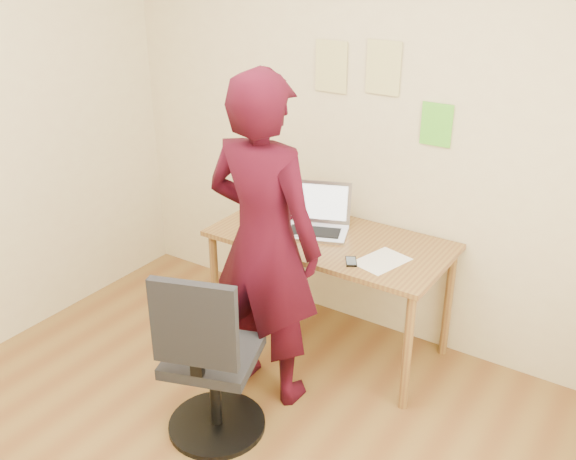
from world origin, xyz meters
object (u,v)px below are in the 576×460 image
Objects in this scene: desk at (330,251)px; laptop at (318,222)px; office_chair at (209,369)px; phone at (351,261)px; person at (264,243)px.

desk is 3.04× the size of laptop.
laptop reaches higher than office_chair.
desk is 0.34m from phone.
laptop reaches higher than phone.
desk is at bearing 66.43° from office_chair.
desk is 10.99× the size of phone.
desk is at bearing 108.36° from phone.
person reaches higher than laptop.
laptop is at bearing 72.90° from office_chair.
phone reaches higher than desk.
laptop is 0.46m from phone.
desk is 0.62m from person.
person reaches higher than phone.
person is at bearing -98.70° from desk.
phone is (0.37, -0.26, -0.05)m from laptop.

